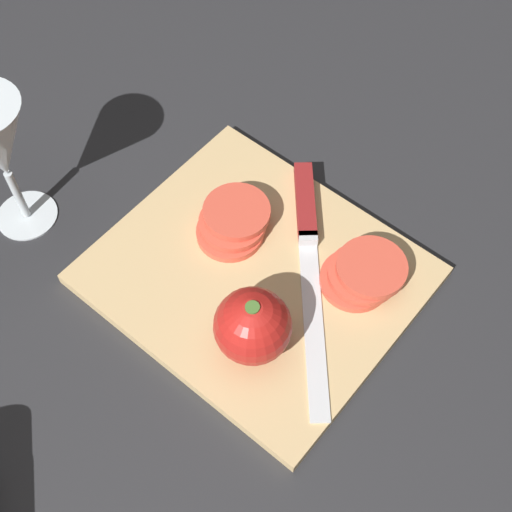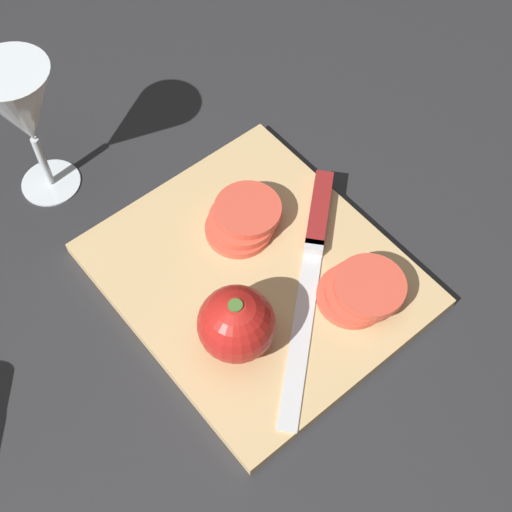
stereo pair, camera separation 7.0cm
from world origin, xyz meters
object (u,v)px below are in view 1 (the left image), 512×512
object	(u,v)px
tomato_slice_stack_near	(233,222)
tomato_slice_stack_far	(363,274)
whole_tomato	(253,326)
knife	(307,228)

from	to	relation	value
tomato_slice_stack_near	tomato_slice_stack_far	size ratio (longest dim) A/B	1.03
whole_tomato	knife	xyz separation A→B (m)	(-0.04, 0.14, -0.03)
whole_tomato	tomato_slice_stack_far	xyz separation A→B (m)	(0.04, 0.12, -0.02)
whole_tomato	knife	bearing A→B (deg)	106.16
tomato_slice_stack_far	knife	bearing A→B (deg)	171.24
knife	tomato_slice_stack_far	bearing A→B (deg)	40.36
knife	tomato_slice_stack_far	world-z (taller)	tomato_slice_stack_far
whole_tomato	tomato_slice_stack_near	size ratio (longest dim) A/B	0.86
whole_tomato	knife	distance (m)	0.15
whole_tomato	tomato_slice_stack_far	distance (m)	0.13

